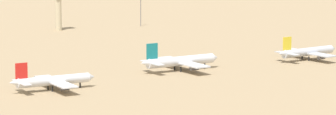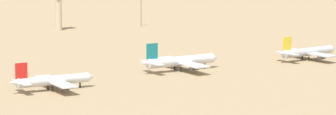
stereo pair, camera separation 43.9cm
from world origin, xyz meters
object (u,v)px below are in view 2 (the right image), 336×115
(parked_jet_teal_2, at_px, (180,61))
(control_tower, at_px, (58,2))
(light_pole_west, at_px, (141,10))
(parked_jet_yellow_3, at_px, (307,52))
(parked_jet_red_1, at_px, (52,81))

(parked_jet_teal_2, bearing_deg, control_tower, 84.55)
(control_tower, relative_size, light_pole_west, 1.64)
(parked_jet_yellow_3, bearing_deg, control_tower, 103.92)
(parked_jet_red_1, relative_size, light_pole_west, 2.15)
(parked_jet_teal_2, bearing_deg, parked_jet_red_1, -169.35)
(parked_jet_teal_2, height_order, parked_jet_yellow_3, parked_jet_teal_2)
(parked_jet_red_1, bearing_deg, parked_jet_yellow_3, 5.25)
(parked_jet_red_1, relative_size, control_tower, 1.32)
(control_tower, height_order, light_pole_west, control_tower)
(parked_jet_teal_2, xyz_separation_m, light_pole_west, (62.54, 122.97, 4.58))
(light_pole_west, bearing_deg, control_tower, 169.34)
(parked_jet_teal_2, distance_m, control_tower, 132.91)
(parked_jet_red_1, bearing_deg, control_tower, 66.48)
(parked_jet_teal_2, distance_m, light_pole_west, 138.03)
(light_pole_west, bearing_deg, parked_jet_yellow_3, -92.75)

